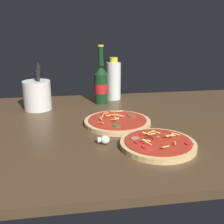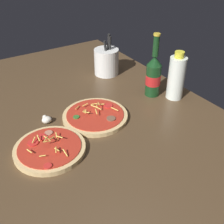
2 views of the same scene
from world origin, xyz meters
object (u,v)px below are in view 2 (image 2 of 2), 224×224
Objects in this scene: pizza_far at (96,116)px; utensil_crock at (106,61)px; beer_bottle at (153,75)px; oil_bottle at (177,77)px; pizza_near at (50,149)px; mushroom_left at (47,120)px.

utensil_crock reaches higher than pizza_far.
pizza_far is 30.04cm from beer_bottle.
utensil_crock is (-27.76, -5.41, -2.73)cm from beer_bottle.
utensil_crock is at bearing -161.41° from oil_bottle.
pizza_far is at bearing -97.20° from oil_bottle.
pizza_near is 0.86× the size of beer_bottle.
pizza_far reaches higher than mushroom_left.
utensil_crock is at bearing 142.26° from pizza_far.
mushroom_left is at bearing -112.83° from pizza_far.
utensil_crock reaches higher than mushroom_left.
mushroom_left is (-11.39, -51.60, -7.89)cm from oil_bottle.
oil_bottle is at bearing 94.03° from pizza_near.
oil_bottle reaches higher than pizza_near.
oil_bottle is (6.93, 6.26, 0.14)cm from beer_bottle.
beer_bottle is 1.33× the size of utensil_crock.
mushroom_left is at bearing -95.62° from beer_bottle.
pizza_near is at bearing -68.69° from pizza_far.
beer_bottle is 9.33cm from oil_bottle.
oil_bottle is at bearing 18.59° from utensil_crock.
mushroom_left is 0.19× the size of utensil_crock.
pizza_far is 0.92× the size of beer_bottle.
mushroom_left is at bearing 161.68° from pizza_near.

